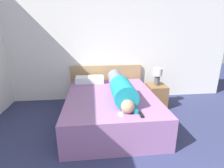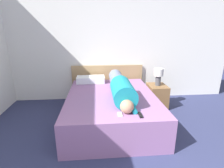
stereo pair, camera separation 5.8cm
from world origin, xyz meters
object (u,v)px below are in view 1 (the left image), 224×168
table_lamp (158,75)px  nightstand (156,96)px  bed (111,108)px  person_lying (120,87)px  tv_remote (141,115)px  cell_phone (121,114)px  pillow_near_headboard (90,80)px

table_lamp → nightstand: bearing=90.0°
bed → nightstand: bearing=27.6°
person_lying → nightstand: bearing=33.9°
person_lying → tv_remote: size_ratio=11.05×
bed → tv_remote: bearing=-68.6°
bed → cell_phone: (0.05, -0.78, 0.26)m
bed → pillow_near_headboard: pillow_near_headboard is taller
bed → person_lying: size_ratio=1.22×
bed → person_lying: (0.16, -0.05, 0.42)m
table_lamp → cell_phone: bearing=-126.8°
nightstand → person_lying: bearing=-146.1°
table_lamp → pillow_near_headboard: 1.47m
nightstand → person_lying: size_ratio=0.30×
cell_phone → table_lamp: bearing=53.2°
tv_remote → pillow_near_headboard: bearing=113.5°
bed → person_lying: 0.45m
table_lamp → pillow_near_headboard: table_lamp is taller
tv_remote → cell_phone: 0.28m
nightstand → tv_remote: 1.58m
nightstand → table_lamp: 0.48m
table_lamp → bed: bearing=-152.4°
cell_phone → tv_remote: bearing=-10.8°
cell_phone → pillow_near_headboard: bearing=105.6°
table_lamp → tv_remote: table_lamp is taller
bed → table_lamp: table_lamp is taller
nightstand → pillow_near_headboard: 1.50m
bed → table_lamp: bearing=27.6°
person_lying → table_lamp: bearing=33.9°
bed → pillow_near_headboard: 0.96m
person_lying → tv_remote: person_lying is taller
bed → person_lying: person_lying is taller
nightstand → cell_phone: size_ratio=3.79×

